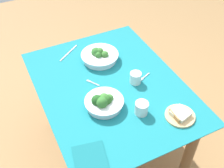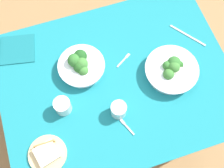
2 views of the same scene
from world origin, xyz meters
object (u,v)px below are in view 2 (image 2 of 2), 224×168
(bread_side_plate, at_px, (47,154))
(table_knife_left, at_px, (188,35))
(fork_by_near_bowl, at_px, (124,60))
(water_glass_side, at_px, (119,110))
(broccoli_bowl_near, at_px, (81,65))
(broccoli_bowl_far, at_px, (171,70))
(napkin_folded_upper, at_px, (18,49))
(fork_by_far_bowl, at_px, (127,126))
(water_glass_center, at_px, (63,106))

(bread_side_plate, relative_size, table_knife_left, 0.81)
(bread_side_plate, bearing_deg, fork_by_near_bowl, -144.69)
(water_glass_side, distance_m, fork_by_near_bowl, 0.28)
(broccoli_bowl_near, xyz_separation_m, fork_by_near_bowl, (-0.22, 0.02, -0.04))
(broccoli_bowl_far, distance_m, napkin_folded_upper, 0.81)
(bread_side_plate, xyz_separation_m, fork_by_near_bowl, (-0.49, -0.34, -0.01))
(fork_by_far_bowl, bearing_deg, broccoli_bowl_far, -79.78)
(fork_by_far_bowl, distance_m, napkin_folded_upper, 0.70)
(bread_side_plate, xyz_separation_m, water_glass_side, (-0.37, -0.09, 0.02))
(fork_by_near_bowl, relative_size, table_knife_left, 0.41)
(napkin_folded_upper, bearing_deg, water_glass_center, 111.16)
(broccoli_bowl_far, distance_m, water_glass_side, 0.34)
(table_knife_left, bearing_deg, broccoli_bowl_near, 54.63)
(broccoli_bowl_far, height_order, fork_by_near_bowl, broccoli_bowl_far)
(broccoli_bowl_near, distance_m, table_knife_left, 0.60)
(fork_by_far_bowl, bearing_deg, table_knife_left, -74.65)
(fork_by_far_bowl, relative_size, napkin_folded_upper, 0.52)
(bread_side_plate, distance_m, fork_by_near_bowl, 0.60)
(water_glass_center, bearing_deg, table_knife_left, -165.53)
(broccoli_bowl_near, height_order, table_knife_left, broccoli_bowl_near)
(table_knife_left, bearing_deg, fork_by_far_bowl, 91.12)
(water_glass_center, bearing_deg, napkin_folded_upper, -68.84)
(broccoli_bowl_near, bearing_deg, fork_by_far_bowl, 108.59)
(broccoli_bowl_near, bearing_deg, broccoli_bowl_far, 158.93)
(water_glass_side, relative_size, fork_by_near_bowl, 0.86)
(bread_side_plate, relative_size, napkin_folded_upper, 0.99)
(water_glass_center, bearing_deg, water_glass_side, 157.98)
(bread_side_plate, height_order, napkin_folded_upper, bread_side_plate)
(water_glass_center, bearing_deg, fork_by_far_bowl, 145.53)
(broccoli_bowl_near, xyz_separation_m, water_glass_center, (0.14, 0.18, 0.00))
(broccoli_bowl_far, xyz_separation_m, water_glass_center, (0.56, 0.02, 0.00))
(broccoli_bowl_near, height_order, fork_by_near_bowl, broccoli_bowl_near)
(broccoli_bowl_far, height_order, table_knife_left, broccoli_bowl_far)
(broccoli_bowl_far, distance_m, fork_by_near_bowl, 0.25)
(water_glass_center, distance_m, fork_by_near_bowl, 0.40)
(fork_by_near_bowl, bearing_deg, water_glass_center, 171.58)
(fork_by_near_bowl, bearing_deg, water_glass_side, -146.50)
(water_glass_side, distance_m, table_knife_left, 0.57)
(napkin_folded_upper, bearing_deg, bread_side_plate, 92.58)
(water_glass_center, distance_m, napkin_folded_upper, 0.42)
(water_glass_center, xyz_separation_m, water_glass_side, (-0.24, 0.10, -0.00))
(broccoli_bowl_far, xyz_separation_m, fork_by_near_bowl, (0.20, -0.14, -0.03))
(fork_by_far_bowl, relative_size, table_knife_left, 0.43)
(water_glass_side, relative_size, fork_by_far_bowl, 0.83)
(fork_by_far_bowl, xyz_separation_m, fork_by_near_bowl, (-0.10, -0.34, 0.00))
(fork_by_near_bowl, xyz_separation_m, napkin_folded_upper, (0.51, -0.23, 0.00))
(fork_by_far_bowl, bearing_deg, bread_side_plate, 69.08)
(fork_by_near_bowl, bearing_deg, fork_by_far_bowl, -139.11)
(broccoli_bowl_near, height_order, water_glass_side, broccoli_bowl_near)
(fork_by_near_bowl, xyz_separation_m, table_knife_left, (-0.37, -0.03, -0.00))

